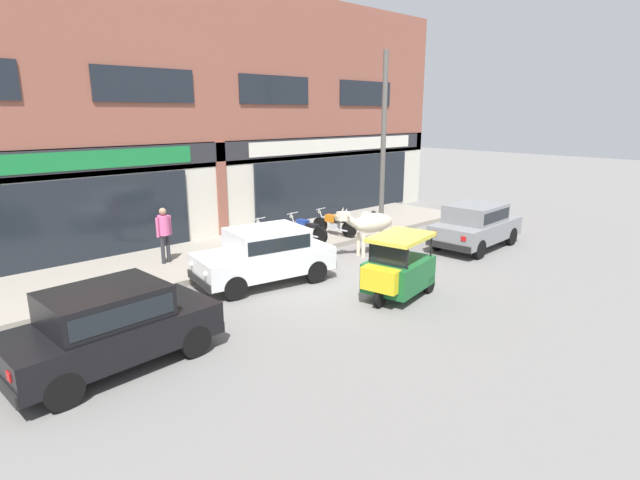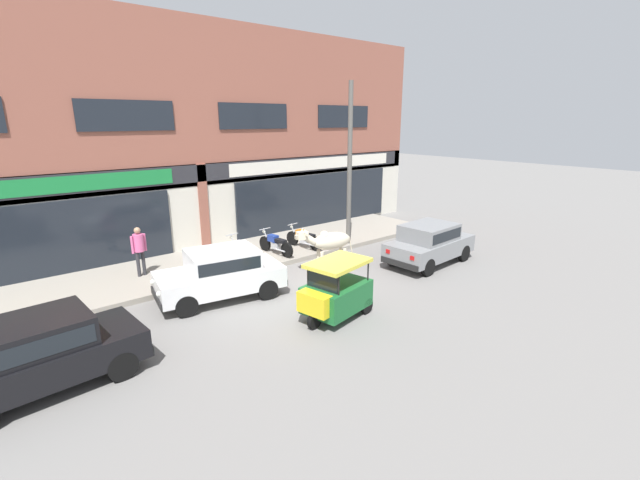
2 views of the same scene
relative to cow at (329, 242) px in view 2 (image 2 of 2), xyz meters
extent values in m
plane|color=slate|center=(-2.23, -0.94, -1.01)|extent=(90.00, 90.00, 0.00)
cube|color=gray|center=(-2.23, 3.08, -0.92)|extent=(19.00, 3.63, 0.17)
cube|color=#8E5142|center=(-2.23, 5.17, 4.56)|extent=(23.00, 0.55, 6.00)
cube|color=beige|center=(-2.23, 5.17, 0.69)|extent=(23.00, 0.55, 3.40)
cube|color=#28282D|center=(-2.23, 4.86, 2.04)|extent=(22.08, 0.08, 0.64)
cube|color=black|center=(-7.98, 4.85, 0.34)|extent=(8.74, 0.10, 2.40)
cube|color=#197A38|center=(-7.98, 4.83, 2.04)|extent=(9.20, 0.05, 0.52)
cube|color=#8E5142|center=(-2.23, 4.88, 0.69)|extent=(0.36, 0.12, 3.40)
cube|color=black|center=(3.52, 4.85, 0.34)|extent=(8.74, 0.10, 2.40)
cube|color=silver|center=(3.52, 4.83, 2.04)|extent=(9.20, 0.05, 0.52)
cube|color=black|center=(-4.68, 4.87, 4.13)|extent=(3.13, 0.06, 1.00)
cube|color=black|center=(0.21, 4.87, 4.13)|extent=(3.13, 0.06, 1.00)
cube|color=black|center=(5.10, 4.87, 4.13)|extent=(3.13, 0.06, 1.00)
ellipsoid|color=beige|center=(0.10, -0.03, 0.01)|extent=(1.49, 0.86, 0.60)
sphere|color=beige|center=(-0.17, 0.05, 0.24)|extent=(0.32, 0.32, 0.32)
cylinder|color=beige|center=(-0.36, -0.05, -0.65)|extent=(0.12, 0.12, 0.72)
cylinder|color=beige|center=(-0.29, 0.22, -0.65)|extent=(0.12, 0.12, 0.72)
cylinder|color=beige|center=(0.48, -0.27, -0.65)|extent=(0.12, 0.12, 0.72)
cylinder|color=beige|center=(0.55, 0.00, -0.65)|extent=(0.12, 0.12, 0.72)
cylinder|color=beige|center=(-0.70, 0.18, 0.16)|extent=(0.51, 0.35, 0.43)
cube|color=beige|center=(-0.95, 0.25, 0.33)|extent=(0.40, 0.30, 0.26)
cube|color=tan|center=(-1.12, 0.29, 0.29)|extent=(0.18, 0.19, 0.14)
cone|color=beige|center=(-0.94, 0.14, 0.51)|extent=(0.12, 0.08, 0.19)
cone|color=beige|center=(-0.88, 0.33, 0.51)|extent=(0.12, 0.08, 0.19)
cube|color=beige|center=(-0.91, 0.07, 0.39)|extent=(0.07, 0.15, 0.10)
cube|color=beige|center=(-0.83, 0.38, 0.39)|extent=(0.07, 0.15, 0.10)
cylinder|color=beige|center=(0.81, -0.21, -0.21)|extent=(0.17, 0.08, 0.60)
cylinder|color=black|center=(-5.28, -0.39, -0.71)|extent=(0.62, 0.28, 0.60)
cylinder|color=black|center=(-5.03, 1.03, -0.71)|extent=(0.62, 0.28, 0.60)
cylinder|color=black|center=(-3.01, -0.78, -0.71)|extent=(0.62, 0.28, 0.60)
cylinder|color=black|center=(-2.77, 0.64, -0.71)|extent=(0.62, 0.28, 0.60)
cube|color=white|center=(-4.02, 0.12, -0.41)|extent=(3.72, 2.17, 0.60)
cube|color=white|center=(-3.93, 0.10, 0.17)|extent=(2.12, 1.74, 0.56)
cube|color=black|center=(-3.93, 0.10, 0.17)|extent=(1.97, 1.74, 0.35)
cube|color=black|center=(-5.73, 0.42, -0.63)|extent=(0.38, 1.52, 0.20)
cube|color=black|center=(-2.32, -0.17, -0.63)|extent=(0.38, 1.52, 0.20)
sphere|color=silver|center=(-5.84, -0.05, -0.33)|extent=(0.14, 0.14, 0.14)
sphere|color=silver|center=(-5.68, 0.89, -0.33)|extent=(0.14, 0.14, 0.14)
cube|color=red|center=(-2.38, -0.67, -0.31)|extent=(0.06, 0.16, 0.14)
cube|color=red|center=(-2.21, 0.31, -0.31)|extent=(0.06, 0.16, 0.14)
cylinder|color=black|center=(-7.50, -0.85, -0.71)|extent=(0.61, 0.22, 0.60)
cylinder|color=black|center=(-7.41, -2.29, -0.71)|extent=(0.61, 0.22, 0.60)
cube|color=black|center=(-8.60, -1.65, -0.41)|extent=(3.60, 1.84, 0.60)
cube|color=black|center=(-8.70, -1.66, 0.17)|extent=(1.99, 1.57, 0.56)
cube|color=black|center=(-8.70, -1.66, 0.17)|extent=(1.84, 1.58, 0.35)
cube|color=black|center=(-6.88, -1.53, -0.63)|extent=(0.22, 1.52, 0.20)
sphere|color=silver|center=(-6.88, -1.05, -0.33)|extent=(0.14, 0.14, 0.14)
sphere|color=silver|center=(-6.81, -2.01, -0.33)|extent=(0.14, 0.14, 0.14)
cylinder|color=black|center=(4.34, -1.00, -0.71)|extent=(0.61, 0.21, 0.60)
cylinder|color=black|center=(4.42, -2.44, -0.71)|extent=(0.61, 0.21, 0.60)
cylinder|color=black|center=(2.04, -1.12, -0.71)|extent=(0.61, 0.21, 0.60)
cylinder|color=black|center=(2.12, -2.56, -0.71)|extent=(0.61, 0.21, 0.60)
cube|color=gray|center=(3.23, -1.78, -0.41)|extent=(3.58, 1.78, 0.60)
cube|color=gray|center=(3.13, -1.79, 0.17)|extent=(1.97, 1.54, 0.56)
cube|color=black|center=(3.13, -1.79, 0.17)|extent=(1.82, 1.55, 0.35)
cube|color=black|center=(4.96, -1.69, -0.63)|extent=(0.20, 1.52, 0.20)
cube|color=black|center=(1.50, -1.87, -0.63)|extent=(0.20, 1.52, 0.20)
sphere|color=silver|center=(4.96, -1.21, -0.33)|extent=(0.14, 0.14, 0.14)
sphere|color=silver|center=(5.01, -2.17, -0.33)|extent=(0.14, 0.14, 0.14)
cube|color=red|center=(1.45, -1.38, -0.31)|extent=(0.04, 0.16, 0.14)
cube|color=red|center=(1.50, -2.37, -0.31)|extent=(0.04, 0.16, 0.14)
cylinder|color=black|center=(-3.11, -3.05, -0.79)|extent=(0.45, 0.20, 0.44)
cylinder|color=black|center=(-1.48, -3.27, -0.79)|extent=(0.45, 0.20, 0.44)
cylinder|color=black|center=(-1.68, -2.24, -0.79)|extent=(0.45, 0.20, 0.44)
cube|color=#19602D|center=(-2.22, -2.88, -0.44)|extent=(1.90, 1.47, 0.70)
cube|color=yellow|center=(-3.11, -3.05, -0.34)|extent=(0.52, 0.92, 0.52)
cylinder|color=black|center=(-2.69, -3.47, 0.19)|extent=(0.04, 0.04, 0.55)
cylinder|color=black|center=(-2.88, -2.51, 0.19)|extent=(0.04, 0.04, 0.55)
cylinder|color=black|center=(-1.43, -3.23, 0.19)|extent=(0.04, 0.04, 0.55)
cylinder|color=black|center=(-1.62, -2.26, 0.19)|extent=(0.04, 0.04, 0.55)
cube|color=#DBCC42|center=(-2.17, -2.87, 0.46)|extent=(1.80, 1.39, 0.10)
cube|color=black|center=(-2.78, -2.99, 0.18)|extent=(0.21, 0.92, 0.50)
cylinder|color=black|center=(-2.13, 2.91, -0.56)|extent=(0.16, 0.57, 0.56)
cylinder|color=black|center=(-1.98, 1.67, -0.56)|extent=(0.16, 0.57, 0.56)
cube|color=#B2B5BA|center=(-2.05, 2.27, -0.52)|extent=(0.23, 0.34, 0.24)
cube|color=#A8AAB2|center=(-2.07, 2.43, -0.26)|extent=(0.28, 0.42, 0.24)
cube|color=black|center=(-2.03, 2.03, -0.28)|extent=(0.28, 0.54, 0.12)
cylinder|color=#B2B5BA|center=(-2.12, 2.85, -0.26)|extent=(0.07, 0.27, 0.59)
cylinder|color=#B2B5BA|center=(-2.12, 2.89, 0.02)|extent=(0.52, 0.09, 0.03)
sphere|color=silver|center=(-2.13, 2.95, -0.10)|extent=(0.12, 0.12, 0.12)
cylinder|color=#B2B5BA|center=(-2.12, 1.90, -0.60)|extent=(0.11, 0.48, 0.06)
cylinder|color=black|center=(-0.77, 2.85, -0.56)|extent=(0.16, 0.57, 0.56)
cylinder|color=black|center=(-0.63, 1.61, -0.56)|extent=(0.16, 0.57, 0.56)
cube|color=#B2B5BA|center=(-0.70, 2.21, -0.52)|extent=(0.24, 0.34, 0.24)
cube|color=navy|center=(-0.71, 2.37, -0.26)|extent=(0.28, 0.43, 0.24)
cube|color=black|center=(-0.67, 1.97, -0.28)|extent=(0.28, 0.54, 0.12)
cylinder|color=#B2B5BA|center=(-0.76, 2.79, -0.26)|extent=(0.07, 0.27, 0.59)
cylinder|color=#B2B5BA|center=(-0.77, 2.83, 0.02)|extent=(0.52, 0.09, 0.03)
sphere|color=silver|center=(-0.78, 2.89, -0.10)|extent=(0.12, 0.12, 0.12)
cylinder|color=#B2B5BA|center=(-0.76, 1.84, -0.60)|extent=(0.12, 0.48, 0.06)
cylinder|color=black|center=(0.47, 2.78, -0.56)|extent=(0.19, 0.57, 0.56)
cylinder|color=black|center=(0.68, 1.55, -0.56)|extent=(0.19, 0.57, 0.56)
cube|color=#B2B5BA|center=(0.58, 2.14, -0.52)|extent=(0.25, 0.35, 0.24)
cube|color=orange|center=(0.55, 2.30, -0.26)|extent=(0.30, 0.43, 0.24)
cube|color=black|center=(0.62, 1.91, -0.28)|extent=(0.30, 0.55, 0.12)
cylinder|color=#B2B5BA|center=(0.48, 2.72, -0.26)|extent=(0.08, 0.27, 0.59)
cylinder|color=#B2B5BA|center=(0.48, 2.76, 0.02)|extent=(0.52, 0.12, 0.03)
sphere|color=silver|center=(0.47, 2.82, -0.10)|extent=(0.12, 0.12, 0.12)
cylinder|color=#B2B5BA|center=(0.53, 1.77, -0.60)|extent=(0.14, 0.48, 0.06)
cylinder|color=#2D2D33|center=(-5.22, 3.07, -0.43)|extent=(0.11, 0.11, 0.82)
cylinder|color=#2D2D33|center=(-5.40, 3.04, -0.43)|extent=(0.11, 0.11, 0.82)
cylinder|color=#DB5B93|center=(-5.31, 3.06, 0.26)|extent=(0.32, 0.32, 0.56)
cylinder|color=#DB5B93|center=(-5.10, 3.09, 0.23)|extent=(0.08, 0.08, 0.56)
cylinder|color=#DB5B93|center=(-5.52, 3.02, 0.23)|extent=(0.08, 0.08, 0.56)
sphere|color=tan|center=(-5.31, 3.06, 0.66)|extent=(0.20, 0.20, 0.20)
cylinder|color=#595651|center=(2.39, 1.56, 2.28)|extent=(0.18, 0.18, 6.24)
camera|label=1|loc=(-11.44, -9.96, 3.34)|focal=28.00mm
camera|label=2|loc=(-9.15, -10.57, 4.02)|focal=24.00mm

